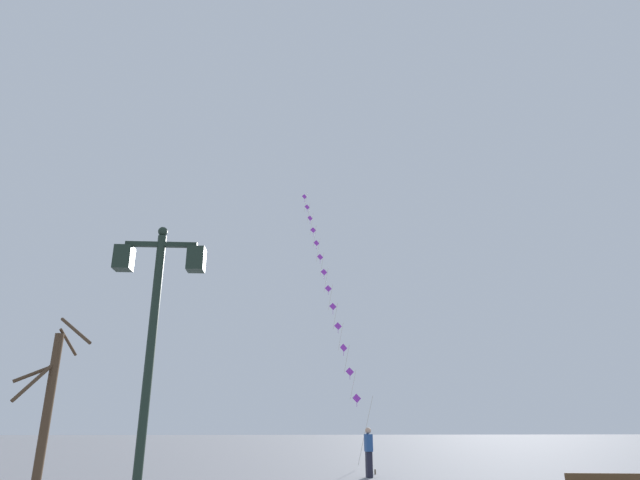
% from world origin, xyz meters
% --- Properties ---
extents(ground_plane, '(160.00, 160.00, 0.00)m').
position_xyz_m(ground_plane, '(0.00, 20.00, 0.00)').
color(ground_plane, gray).
extents(twin_lantern_lamp_post, '(1.46, 0.28, 4.98)m').
position_xyz_m(twin_lantern_lamp_post, '(-3.45, 7.34, 3.44)').
color(twin_lantern_lamp_post, '#1E2D23').
rests_on(twin_lantern_lamp_post, ground_plane).
extents(kite_train, '(2.67, 13.78, 17.87)m').
position_xyz_m(kite_train, '(0.87, 28.13, 9.46)').
color(kite_train, brown).
rests_on(kite_train, ground_plane).
extents(kite_flyer, '(0.28, 0.62, 1.71)m').
position_xyz_m(kite_flyer, '(1.74, 19.56, 0.90)').
color(kite_flyer, '#1E1E2D').
rests_on(kite_flyer, ground_plane).
extents(bare_tree, '(1.97, 1.79, 4.60)m').
position_xyz_m(bare_tree, '(-7.51, 13.64, 2.30)').
color(bare_tree, '#4C3826').
rests_on(bare_tree, ground_plane).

